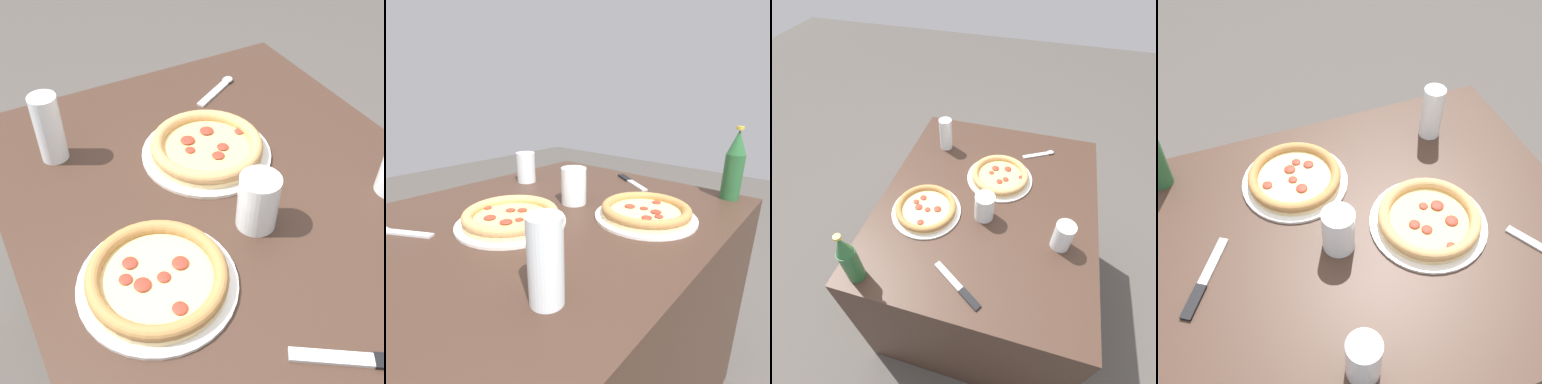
% 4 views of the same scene
% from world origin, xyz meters
% --- Properties ---
extents(ground_plane, '(8.00, 8.00, 0.00)m').
position_xyz_m(ground_plane, '(0.00, 0.00, 0.00)').
color(ground_plane, '#4C4742').
extents(table, '(1.06, 0.89, 0.78)m').
position_xyz_m(table, '(0.00, 0.00, 0.39)').
color(table, '#3D281E').
rests_on(table, ground_plane).
extents(pizza_veggie, '(0.29, 0.29, 0.04)m').
position_xyz_m(pizza_veggie, '(-0.14, 0.02, 0.80)').
color(pizza_veggie, silver).
rests_on(pizza_veggie, table).
extents(pizza_margherita, '(0.28, 0.28, 0.04)m').
position_xyz_m(pizza_margherita, '(0.13, -0.23, 0.80)').
color(pizza_margherita, white).
rests_on(pizza_margherita, table).
extents(glass_iced_tea, '(0.07, 0.07, 0.12)m').
position_xyz_m(glass_iced_tea, '(0.15, 0.30, 0.83)').
color(glass_iced_tea, white).
rests_on(glass_iced_tea, table).
extents(glass_red_wine, '(0.08, 0.08, 0.12)m').
position_xyz_m(glass_red_wine, '(0.09, -0.00, 0.83)').
color(glass_red_wine, white).
rests_on(glass_red_wine, table).
extents(glass_mango_juice, '(0.06, 0.06, 0.16)m').
position_xyz_m(glass_mango_juice, '(-0.29, -0.28, 0.85)').
color(glass_mango_juice, white).
rests_on(glass_mango_juice, table).
extents(knife, '(0.14, 0.19, 0.01)m').
position_xyz_m(knife, '(0.41, -0.01, 0.78)').
color(knife, black).
rests_on(knife, table).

